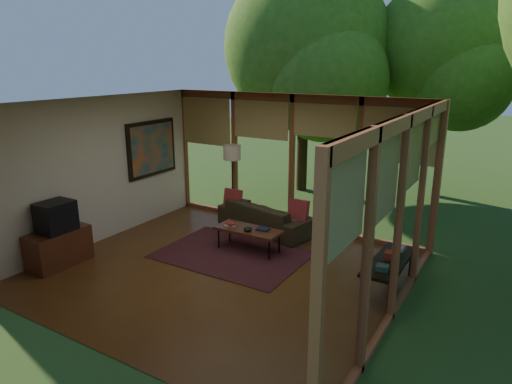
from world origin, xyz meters
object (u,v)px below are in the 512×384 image
Objects in this scene: coffee_table at (248,230)px; floor_lamp at (232,157)px; side_console at (384,261)px; media_cabinet at (59,248)px; television at (56,217)px; sofa at (266,217)px.

floor_lamp is at bearing 133.84° from coffee_table.
side_console is (2.46, -0.11, 0.02)m from coffee_table.
coffee_table is (2.41, 2.12, 0.09)m from media_cabinet.
media_cabinet is 0.71× the size of side_console.
media_cabinet reaches higher than coffee_table.
television is 3.23m from coffee_table.
media_cabinet is 5.27m from side_console.
side_console is (4.85, 2.01, -0.44)m from television.
side_console is (3.58, -1.28, -1.00)m from floor_lamp.
sofa reaches higher than coffee_table.
television is 0.46× the size of coffee_table.
television reaches higher than sofa.
side_console is at bearing 22.53° from television.
television is 0.39× the size of side_console.
media_cabinet is 3.21m from coffee_table.
coffee_table is 2.46m from side_console.
side_console is at bearing -2.48° from coffee_table.
media_cabinet is 0.55m from television.
television reaches higher than side_console.
sofa is 3.87m from television.
media_cabinet is 0.61× the size of floor_lamp.
media_cabinet reaches higher than side_console.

